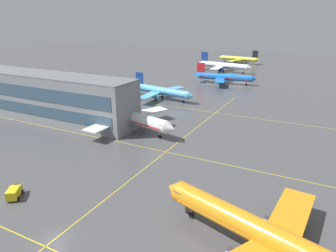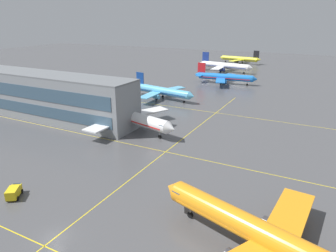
{
  "view_description": "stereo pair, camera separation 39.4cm",
  "coord_description": "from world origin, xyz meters",
  "px_view_note": "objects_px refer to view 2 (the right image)",
  "views": [
    {
      "loc": [
        33.69,
        -27.08,
        32.46
      ],
      "look_at": [
        -3.42,
        45.02,
        4.06
      ],
      "focal_mm": 32.92,
      "sensor_mm": 36.0,
      "label": 1
    },
    {
      "loc": [
        34.04,
        -26.9,
        32.46
      ],
      "look_at": [
        -3.42,
        45.02,
        4.06
      ],
      "focal_mm": 32.92,
      "sensor_mm": 36.0,
      "label": 2
    }
  ],
  "objects_px": {
    "airliner_front_gate": "(262,234)",
    "airliner_third_row": "(162,91)",
    "airliner_far_left_stand": "(225,77)",
    "service_truck_red_van": "(14,192)",
    "airliner_distant_taxiway": "(240,59)",
    "airliner_second_row": "(128,116)",
    "airliner_far_right_stand": "(225,66)"
  },
  "relations": [
    {
      "from": "airliner_second_row",
      "to": "airliner_far_right_stand",
      "type": "xyz_separation_m",
      "value": [
        -6.67,
        117.82,
        0.04
      ]
    },
    {
      "from": "airliner_second_row",
      "to": "airliner_distant_taxiway",
      "type": "height_order",
      "value": "airliner_second_row"
    },
    {
      "from": "airliner_far_left_stand",
      "to": "airliner_far_right_stand",
      "type": "height_order",
      "value": "airliner_far_right_stand"
    },
    {
      "from": "airliner_third_row",
      "to": "airliner_distant_taxiway",
      "type": "xyz_separation_m",
      "value": [
        0.23,
        123.46,
        0.04
      ]
    },
    {
      "from": "airliner_far_left_stand",
      "to": "airliner_far_right_stand",
      "type": "distance_m",
      "value": 38.78
    },
    {
      "from": "airliner_third_row",
      "to": "airliner_distant_taxiway",
      "type": "height_order",
      "value": "airliner_distant_taxiway"
    },
    {
      "from": "airliner_front_gate",
      "to": "service_truck_red_van",
      "type": "relative_size",
      "value": 8.16
    },
    {
      "from": "airliner_third_row",
      "to": "airliner_front_gate",
      "type": "bearing_deg",
      "value": -52.76
    },
    {
      "from": "airliner_front_gate",
      "to": "service_truck_red_van",
      "type": "distance_m",
      "value": 45.51
    },
    {
      "from": "airliner_distant_taxiway",
      "to": "airliner_third_row",
      "type": "bearing_deg",
      "value": -90.11
    },
    {
      "from": "airliner_second_row",
      "to": "airliner_distant_taxiway",
      "type": "xyz_separation_m",
      "value": [
        -8.46,
        160.96,
        -0.44
      ]
    },
    {
      "from": "airliner_far_right_stand",
      "to": "service_truck_red_van",
      "type": "relative_size",
      "value": 8.43
    },
    {
      "from": "airliner_distant_taxiway",
      "to": "airliner_front_gate",
      "type": "bearing_deg",
      "value": -74.1
    },
    {
      "from": "airliner_front_gate",
      "to": "airliner_distant_taxiway",
      "type": "distance_m",
      "value": 205.82
    },
    {
      "from": "airliner_third_row",
      "to": "airliner_far_right_stand",
      "type": "relative_size",
      "value": 0.87
    },
    {
      "from": "airliner_front_gate",
      "to": "airliner_far_left_stand",
      "type": "distance_m",
      "value": 125.4
    },
    {
      "from": "airliner_third_row",
      "to": "airliner_distant_taxiway",
      "type": "relative_size",
      "value": 0.99
    },
    {
      "from": "service_truck_red_van",
      "to": "airliner_third_row",
      "type": "bearing_deg",
      "value": 98.19
    },
    {
      "from": "airliner_second_row",
      "to": "airliner_far_right_stand",
      "type": "relative_size",
      "value": 0.98
    },
    {
      "from": "airliner_third_row",
      "to": "airliner_far_right_stand",
      "type": "height_order",
      "value": "airliner_far_right_stand"
    },
    {
      "from": "airliner_front_gate",
      "to": "airliner_far_left_stand",
      "type": "xyz_separation_m",
      "value": [
        -42.88,
        117.84,
        -0.39
      ]
    },
    {
      "from": "airliner_far_right_stand",
      "to": "service_truck_red_van",
      "type": "xyz_separation_m",
      "value": [
        9.52,
        -160.6,
        -2.79
      ]
    },
    {
      "from": "service_truck_red_van",
      "to": "airliner_distant_taxiway",
      "type": "bearing_deg",
      "value": 93.18
    },
    {
      "from": "airliner_front_gate",
      "to": "airliner_third_row",
      "type": "distance_m",
      "value": 93.56
    },
    {
      "from": "airliner_second_row",
      "to": "airliner_distant_taxiway",
      "type": "distance_m",
      "value": 161.19
    },
    {
      "from": "airliner_far_right_stand",
      "to": "airliner_distant_taxiway",
      "type": "relative_size",
      "value": 1.14
    },
    {
      "from": "airliner_far_left_stand",
      "to": "service_truck_red_van",
      "type": "relative_size",
      "value": 7.49
    },
    {
      "from": "airliner_front_gate",
      "to": "service_truck_red_van",
      "type": "xyz_separation_m",
      "value": [
        -45.06,
        -5.79,
        -2.73
      ]
    },
    {
      "from": "airliner_third_row",
      "to": "airliner_far_left_stand",
      "type": "relative_size",
      "value": 0.97
    },
    {
      "from": "airliner_front_gate",
      "to": "airliner_second_row",
      "type": "height_order",
      "value": "airliner_second_row"
    },
    {
      "from": "airliner_far_left_stand",
      "to": "airliner_distant_taxiway",
      "type": "height_order",
      "value": "airliner_far_left_stand"
    },
    {
      "from": "airliner_far_left_stand",
      "to": "service_truck_red_van",
      "type": "bearing_deg",
      "value": -91.01
    }
  ]
}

